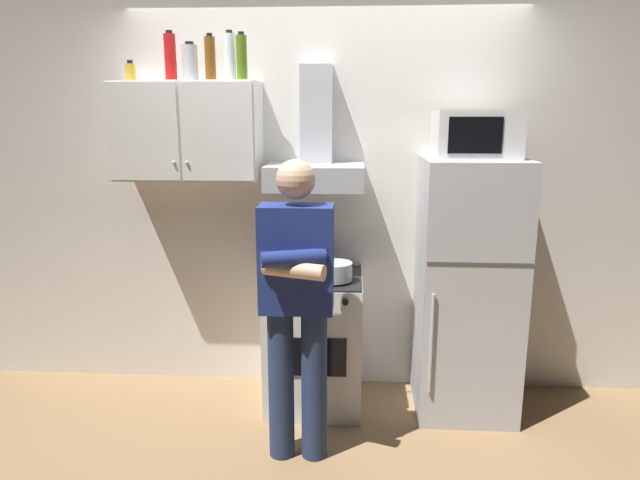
% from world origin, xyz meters
% --- Properties ---
extents(ground_plane, '(7.00, 7.00, 0.00)m').
position_xyz_m(ground_plane, '(0.00, 0.00, 0.00)').
color(ground_plane, olive).
extents(back_wall_tiled, '(4.80, 0.10, 2.70)m').
position_xyz_m(back_wall_tiled, '(0.00, 0.60, 1.35)').
color(back_wall_tiled, silver).
rests_on(back_wall_tiled, ground_plane).
extents(upper_cabinet, '(0.90, 0.37, 0.60)m').
position_xyz_m(upper_cabinet, '(-0.85, 0.37, 1.75)').
color(upper_cabinet, white).
extents(stove_oven, '(0.60, 0.62, 0.87)m').
position_xyz_m(stove_oven, '(-0.05, 0.25, 0.43)').
color(stove_oven, white).
rests_on(stove_oven, ground_plane).
extents(range_hood, '(0.60, 0.44, 0.75)m').
position_xyz_m(range_hood, '(-0.05, 0.38, 1.60)').
color(range_hood, '#B7BABF').
extents(refrigerator, '(0.60, 0.62, 1.60)m').
position_xyz_m(refrigerator, '(0.90, 0.25, 0.80)').
color(refrigerator, silver).
rests_on(refrigerator, ground_plane).
extents(microwave, '(0.48, 0.37, 0.28)m').
position_xyz_m(microwave, '(0.90, 0.27, 1.74)').
color(microwave, silver).
rests_on(microwave, refrigerator).
extents(person_standing, '(0.38, 0.33, 1.64)m').
position_xyz_m(person_standing, '(-0.10, -0.36, 0.90)').
color(person_standing, navy).
rests_on(person_standing, ground_plane).
extents(cooking_pot, '(0.31, 0.21, 0.11)m').
position_xyz_m(cooking_pot, '(0.08, 0.13, 0.93)').
color(cooking_pot, '#B7BABF').
rests_on(cooking_pot, stove_oven).
extents(bottle_soda_red, '(0.07, 0.07, 0.29)m').
position_xyz_m(bottle_soda_red, '(-0.93, 0.37, 2.19)').
color(bottle_soda_red, red).
rests_on(bottle_soda_red, upper_cabinet).
extents(bottle_beer_brown, '(0.07, 0.07, 0.28)m').
position_xyz_m(bottle_beer_brown, '(-0.70, 0.41, 2.18)').
color(bottle_beer_brown, brown).
rests_on(bottle_beer_brown, upper_cabinet).
extents(bottle_vodka_clear, '(0.07, 0.07, 0.30)m').
position_xyz_m(bottle_vodka_clear, '(-0.57, 0.40, 2.19)').
color(bottle_vodka_clear, silver).
rests_on(bottle_vodka_clear, upper_cabinet).
extents(bottle_spice_jar, '(0.06, 0.06, 0.12)m').
position_xyz_m(bottle_spice_jar, '(-1.18, 0.35, 2.10)').
color(bottle_spice_jar, gold).
rests_on(bottle_spice_jar, upper_cabinet).
extents(bottle_canister_steel, '(0.09, 0.09, 0.23)m').
position_xyz_m(bottle_canister_steel, '(-0.82, 0.41, 2.16)').
color(bottle_canister_steel, '#B2B5BA').
rests_on(bottle_canister_steel, upper_cabinet).
extents(bottle_olive_oil, '(0.06, 0.06, 0.28)m').
position_xyz_m(bottle_olive_oil, '(-0.49, 0.34, 2.18)').
color(bottle_olive_oil, '#4C6B19').
rests_on(bottle_olive_oil, upper_cabinet).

